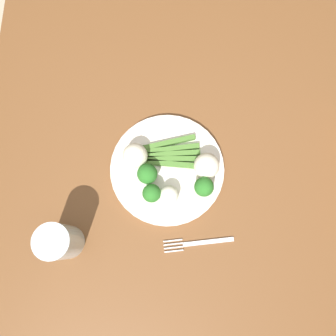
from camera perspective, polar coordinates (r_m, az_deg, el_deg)
The scene contains 12 objects.
ground_plane at distance 1.61m, azimuth -0.02°, elevation -4.27°, with size 6.00×6.00×0.02m, color #B7A88E.
dining_table at distance 0.95m, azimuth -0.03°, elevation 1.93°, with size 1.29×0.93×0.77m.
plate at distance 0.82m, azimuth 0.00°, elevation -0.20°, with size 0.28×0.28×0.01m, color silver.
asparagus_bundle at distance 0.82m, azimuth 0.53°, elevation 2.38°, with size 0.08×0.14×0.01m.
broccoli_left at distance 0.78m, azimuth -3.52°, elevation -1.00°, with size 0.05×0.05×0.06m.
broccoli_front_left at distance 0.78m, azimuth 6.10°, elevation -3.20°, with size 0.05×0.05×0.06m.
broccoli_back_right at distance 0.77m, azimuth -2.78°, elevation -4.28°, with size 0.04×0.04×0.05m.
cauliflower_mid at distance 0.78m, azimuth 0.18°, elevation -4.60°, with size 0.05×0.05×0.05m, color white.
cauliflower_near_center at distance 0.79m, azimuth 6.54°, elevation 0.40°, with size 0.06×0.06×0.06m, color silver.
cauliflower_back at distance 0.80m, azimuth -5.58°, elevation 2.11°, with size 0.06×0.06×0.06m, color silver.
fork at distance 0.81m, azimuth 5.00°, elevation -12.53°, with size 0.04×0.17×0.00m.
water_glass at distance 0.78m, azimuth -17.77°, elevation -11.79°, with size 0.08×0.08×0.13m, color silver.
Camera 1 is at (-0.25, -0.01, 1.58)m, focal length 36.07 mm.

